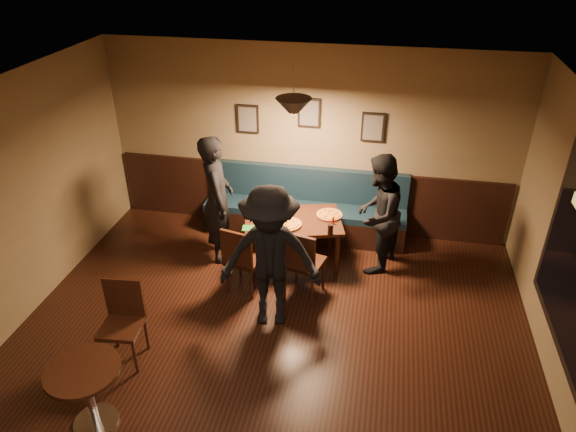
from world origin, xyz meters
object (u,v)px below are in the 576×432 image
(tabasco_bottle, at_px, (333,220))
(cafe_table, at_px, (90,397))
(diner_front, at_px, (270,258))
(dining_table, at_px, (293,241))
(soda_glass, at_px, (330,230))
(diner_right, at_px, (378,214))
(chair_near_right, at_px, (304,261))
(cafe_chair_far, at_px, (121,326))
(diner_left, at_px, (217,199))
(booth_bench, at_px, (305,206))
(chair_near_left, at_px, (245,257))

(tabasco_bottle, bearing_deg, cafe_table, -122.36)
(diner_front, height_order, cafe_table, diner_front)
(dining_table, distance_m, cafe_table, 3.32)
(soda_glass, bearing_deg, diner_right, 34.76)
(diner_front, bearing_deg, chair_near_right, 53.37)
(cafe_chair_far, bearing_deg, diner_left, -106.21)
(diner_left, bearing_deg, soda_glass, -119.51)
(cafe_table, bearing_deg, booth_bench, 69.70)
(booth_bench, height_order, cafe_chair_far, booth_bench)
(chair_near_left, relative_size, soda_glass, 6.29)
(cafe_table, bearing_deg, diner_right, 51.69)
(dining_table, height_order, chair_near_right, chair_near_right)
(chair_near_right, bearing_deg, cafe_table, -110.73)
(soda_glass, bearing_deg, booth_bench, 115.81)
(chair_near_right, xyz_separation_m, cafe_chair_far, (-1.72, -1.53, -0.02))
(dining_table, bearing_deg, soda_glass, -42.48)
(diner_right, bearing_deg, diner_front, -22.38)
(chair_near_left, height_order, tabasco_bottle, chair_near_left)
(cafe_table, height_order, cafe_chair_far, cafe_chair_far)
(chair_near_left, height_order, cafe_table, chair_near_left)
(diner_front, bearing_deg, diner_left, 120.83)
(soda_glass, xyz_separation_m, tabasco_bottle, (0.00, 0.27, -0.01))
(dining_table, xyz_separation_m, chair_near_left, (-0.50, -0.69, 0.13))
(chair_near_left, xyz_separation_m, tabasco_bottle, (1.04, 0.68, 0.28))
(booth_bench, distance_m, soda_glass, 1.19)
(booth_bench, xyz_separation_m, cafe_table, (-1.40, -3.79, -0.14))
(dining_table, height_order, diner_left, diner_left)
(tabasco_bottle, xyz_separation_m, cafe_chair_far, (-2.00, -2.17, -0.28))
(chair_near_right, height_order, diner_left, diner_left)
(dining_table, bearing_deg, diner_right, -8.88)
(diner_left, bearing_deg, cafe_table, 153.56)
(dining_table, distance_m, chair_near_left, 0.86)
(diner_right, xyz_separation_m, diner_front, (-1.15, -1.36, 0.06))
(cafe_table, bearing_deg, soda_glass, 55.20)
(chair_near_left, xyz_separation_m, chair_near_right, (0.77, 0.03, 0.02))
(diner_right, bearing_deg, cafe_table, -20.37)
(booth_bench, bearing_deg, diner_right, -30.76)
(diner_right, bearing_deg, tabasco_bottle, -59.30)
(diner_front, relative_size, soda_glass, 11.79)
(dining_table, distance_m, diner_front, 1.35)
(diner_front, distance_m, soda_glass, 1.12)
(diner_left, bearing_deg, diner_right, -106.49)
(soda_glass, distance_m, cafe_table, 3.37)
(chair_near_right, relative_size, diner_left, 0.55)
(soda_glass, bearing_deg, diner_left, 170.80)
(chair_near_right, bearing_deg, tabasco_bottle, 81.04)
(chair_near_left, distance_m, soda_glass, 1.15)
(dining_table, relative_size, cafe_chair_far, 1.36)
(diner_right, bearing_deg, diner_left, -68.24)
(diner_right, bearing_deg, soda_glass, -37.30)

